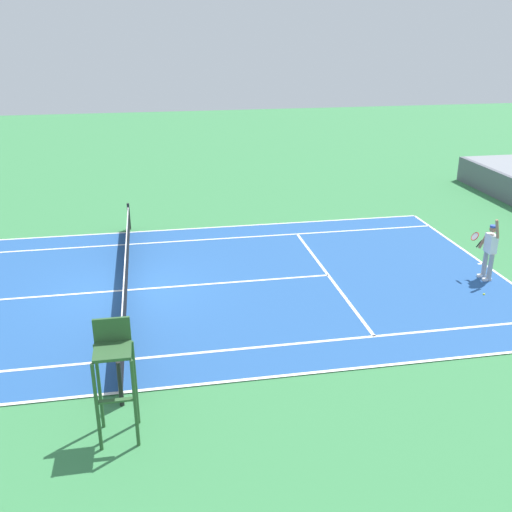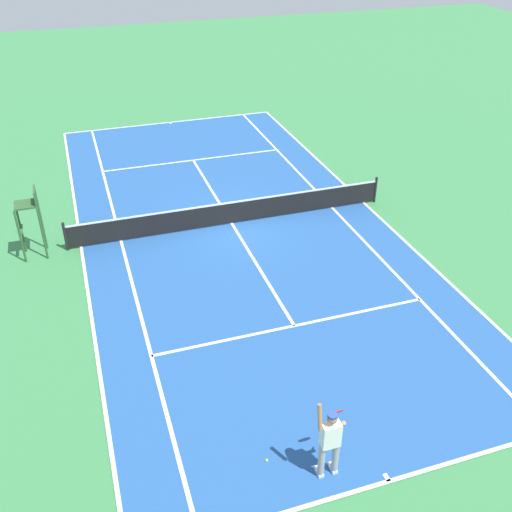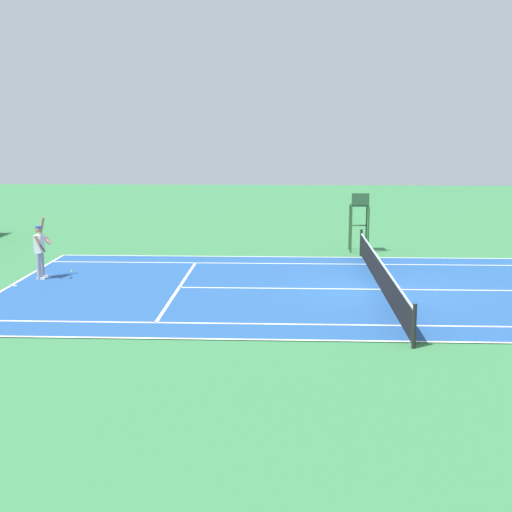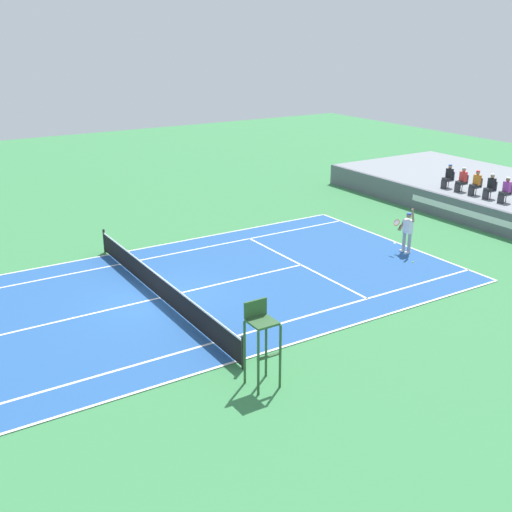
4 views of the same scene
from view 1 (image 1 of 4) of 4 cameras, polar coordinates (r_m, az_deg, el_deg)
The scene contains 6 objects.
ground_plane at distance 18.58m, azimuth -12.29°, elevation -3.29°, with size 80.00×80.00×0.00m, color #387F47.
court at distance 18.58m, azimuth -12.30°, elevation -3.26°, with size 11.08×23.88×0.03m.
net at distance 18.37m, azimuth -12.42°, elevation -1.81°, with size 11.98×0.10×1.07m.
tennis_player at distance 20.01m, azimuth 21.55°, elevation 0.54°, with size 0.76×0.62×2.08m.
tennis_ball at distance 19.12m, azimuth 21.10°, elevation -3.46°, with size 0.07×0.07×0.07m, color #D1E533.
umpire_chair at distance 11.75m, azimuth -13.50°, elevation -10.29°, with size 0.77×0.77×2.44m.
Camera 1 is at (16.92, 0.89, 7.62)m, focal length 41.54 mm.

